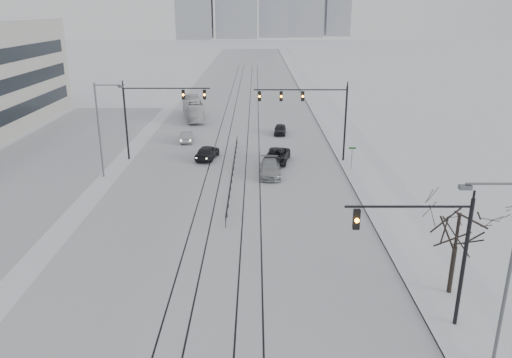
% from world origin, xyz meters
% --- Properties ---
extents(road, '(22.00, 260.00, 0.02)m').
position_xyz_m(road, '(0.00, 60.00, 0.01)').
color(road, silver).
rests_on(road, ground).
extents(sidewalk_east, '(5.00, 260.00, 0.16)m').
position_xyz_m(sidewalk_east, '(13.50, 60.00, 0.08)').
color(sidewalk_east, white).
rests_on(sidewalk_east, ground).
extents(curb, '(0.10, 260.00, 0.12)m').
position_xyz_m(curb, '(11.05, 60.00, 0.06)').
color(curb, gray).
rests_on(curb, ground).
extents(parking_strip, '(14.00, 60.00, 0.03)m').
position_xyz_m(parking_strip, '(-20.00, 35.00, 0.01)').
color(parking_strip, silver).
rests_on(parking_strip, ground).
extents(tram_rails, '(5.30, 180.00, 0.01)m').
position_xyz_m(tram_rails, '(-0.00, 40.00, 0.02)').
color(tram_rails, black).
rests_on(tram_rails, ground).
extents(traffic_mast_near, '(6.10, 0.37, 7.00)m').
position_xyz_m(traffic_mast_near, '(10.79, 6.00, 4.56)').
color(traffic_mast_near, black).
rests_on(traffic_mast_near, ground).
extents(traffic_mast_ne, '(9.60, 0.37, 8.00)m').
position_xyz_m(traffic_mast_ne, '(8.15, 34.99, 5.76)').
color(traffic_mast_ne, black).
rests_on(traffic_mast_ne, ground).
extents(traffic_mast_nw, '(9.10, 0.37, 8.00)m').
position_xyz_m(traffic_mast_nw, '(-8.52, 36.00, 5.57)').
color(traffic_mast_nw, black).
rests_on(traffic_mast_nw, ground).
extents(street_light_east, '(2.73, 0.25, 9.00)m').
position_xyz_m(street_light_east, '(12.70, 3.00, 5.21)').
color(street_light_east, '#595B60').
rests_on(street_light_east, ground).
extents(street_light_west, '(2.73, 0.25, 9.00)m').
position_xyz_m(street_light_west, '(-12.20, 30.00, 5.21)').
color(street_light_west, '#595B60').
rests_on(street_light_west, ground).
extents(bare_tree, '(4.40, 4.40, 6.10)m').
position_xyz_m(bare_tree, '(13.20, 9.00, 4.49)').
color(bare_tree, black).
rests_on(bare_tree, ground).
extents(median_fence, '(0.06, 24.00, 1.00)m').
position_xyz_m(median_fence, '(0.00, 30.00, 0.53)').
color(median_fence, black).
rests_on(median_fence, ground).
extents(street_sign, '(0.70, 0.06, 2.40)m').
position_xyz_m(street_sign, '(11.80, 32.00, 1.61)').
color(street_sign, '#595B60').
rests_on(street_sign, ground).
extents(sedan_sb_inner, '(2.64, 4.71, 1.51)m').
position_xyz_m(sedan_sb_inner, '(-3.00, 35.95, 0.76)').
color(sedan_sb_inner, black).
rests_on(sedan_sb_inner, ground).
extents(sedan_sb_outer, '(1.61, 4.06, 1.31)m').
position_xyz_m(sedan_sb_outer, '(-6.18, 43.31, 0.66)').
color(sedan_sb_outer, '#919398').
rests_on(sedan_sb_outer, ground).
extents(sedan_nb_front, '(3.28, 5.41, 1.40)m').
position_xyz_m(sedan_nb_front, '(4.44, 34.68, 0.70)').
color(sedan_nb_front, black).
rests_on(sedan_nb_front, ground).
extents(sedan_nb_right, '(2.02, 4.92, 1.43)m').
position_xyz_m(sedan_nb_right, '(3.60, 30.26, 0.71)').
color(sedan_nb_right, '#999DA0').
rests_on(sedan_nb_right, ground).
extents(sedan_nb_far, '(1.79, 3.80, 1.26)m').
position_xyz_m(sedan_nb_far, '(5.34, 47.15, 0.63)').
color(sedan_nb_far, black).
rests_on(sedan_nb_far, ground).
extents(box_truck, '(4.54, 10.87, 2.95)m').
position_xyz_m(box_truck, '(-6.96, 56.76, 1.48)').
color(box_truck, silver).
rests_on(box_truck, ground).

